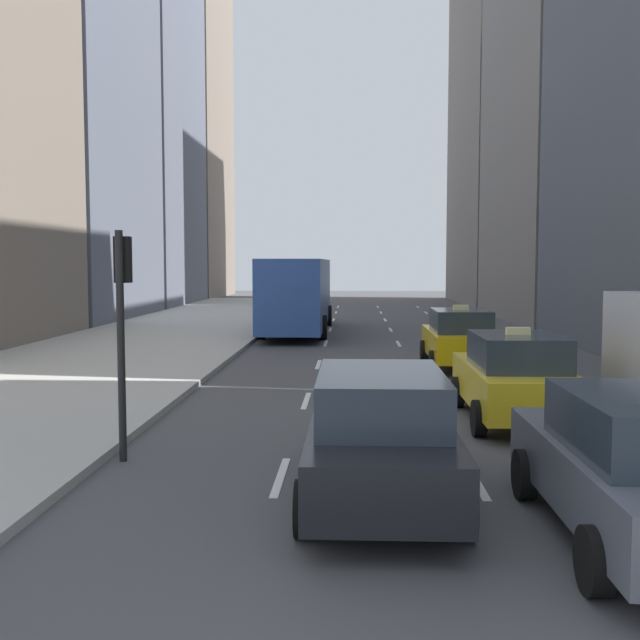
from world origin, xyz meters
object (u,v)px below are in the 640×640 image
(sedan_black_near, at_px, (380,433))
(traffic_light_pole, at_px, (122,307))
(taxi_lead, at_px, (459,338))
(city_bus, at_px, (298,292))
(taxi_second, at_px, (515,377))
(sedan_silver_behind, at_px, (639,466))

(sedan_black_near, bearing_deg, traffic_light_pole, 155.88)
(taxi_lead, height_order, city_bus, city_bus)
(sedan_black_near, distance_m, city_bus, 23.69)
(taxi_lead, xyz_separation_m, taxi_second, (0.00, -7.58, 0.00))
(taxi_lead, distance_m, sedan_black_near, 12.79)
(city_bus, bearing_deg, taxi_lead, -63.03)
(taxi_second, relative_size, traffic_light_pole, 1.22)
(taxi_second, xyz_separation_m, traffic_light_pole, (-6.75, -3.13, 1.53))
(sedan_silver_behind, height_order, traffic_light_pole, traffic_light_pole)
(sedan_black_near, bearing_deg, taxi_second, 60.23)
(city_bus, height_order, traffic_light_pole, traffic_light_pole)
(sedan_silver_behind, distance_m, city_bus, 25.61)
(sedan_silver_behind, relative_size, city_bus, 0.40)
(taxi_lead, height_order, traffic_light_pole, traffic_light_pole)
(taxi_lead, distance_m, city_bus, 12.41)
(taxi_lead, relative_size, sedan_silver_behind, 0.95)
(taxi_lead, distance_m, taxi_second, 7.58)
(sedan_black_near, distance_m, traffic_light_pole, 4.59)
(taxi_second, height_order, sedan_silver_behind, taxi_second)
(taxi_lead, relative_size, sedan_black_near, 0.89)
(sedan_black_near, xyz_separation_m, sedan_silver_behind, (2.80, -1.46, -0.01))
(sedan_black_near, height_order, sedan_silver_behind, sedan_black_near)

